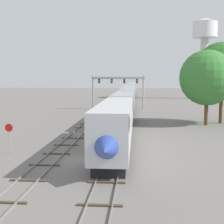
{
  "coord_description": "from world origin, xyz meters",
  "views": [
    {
      "loc": [
        4.02,
        -27.44,
        7.2
      ],
      "look_at": [
        1.0,
        12.0,
        3.0
      ],
      "focal_mm": 51.87,
      "sensor_mm": 36.0,
      "label": 1
    }
  ],
  "objects_px": {
    "passenger_train": "(130,94)",
    "trackside_tree_left": "(207,78)",
    "water_tower": "(205,38)",
    "signal_gantry": "(118,84)",
    "trackside_tree_mid": "(222,71)",
    "stop_sign": "(9,134)"
  },
  "relations": [
    {
      "from": "trackside_tree_mid",
      "to": "water_tower",
      "type": "bearing_deg",
      "value": 81.17
    },
    {
      "from": "stop_sign",
      "to": "trackside_tree_mid",
      "type": "bearing_deg",
      "value": 41.91
    },
    {
      "from": "passenger_train",
      "to": "trackside_tree_left",
      "type": "height_order",
      "value": "trackside_tree_left"
    },
    {
      "from": "trackside_tree_mid",
      "to": "trackside_tree_left",
      "type": "bearing_deg",
      "value": -141.57
    },
    {
      "from": "trackside_tree_mid",
      "to": "passenger_train",
      "type": "bearing_deg",
      "value": 111.42
    },
    {
      "from": "signal_gantry",
      "to": "trackside_tree_left",
      "type": "height_order",
      "value": "trackside_tree_left"
    },
    {
      "from": "passenger_train",
      "to": "stop_sign",
      "type": "height_order",
      "value": "passenger_train"
    },
    {
      "from": "water_tower",
      "to": "signal_gantry",
      "type": "bearing_deg",
      "value": -123.62
    },
    {
      "from": "signal_gantry",
      "to": "water_tower",
      "type": "bearing_deg",
      "value": 56.38
    },
    {
      "from": "passenger_train",
      "to": "signal_gantry",
      "type": "xyz_separation_m",
      "value": [
        -2.25,
        -17.54,
        3.07
      ]
    },
    {
      "from": "passenger_train",
      "to": "trackside_tree_left",
      "type": "relative_size",
      "value": 12.28
    },
    {
      "from": "passenger_train",
      "to": "trackside_tree_mid",
      "type": "bearing_deg",
      "value": -68.58
    },
    {
      "from": "passenger_train",
      "to": "water_tower",
      "type": "bearing_deg",
      "value": 43.2
    },
    {
      "from": "signal_gantry",
      "to": "trackside_tree_mid",
      "type": "xyz_separation_m",
      "value": [
        17.58,
        -21.55,
        2.63
      ]
    },
    {
      "from": "water_tower",
      "to": "trackside_tree_left",
      "type": "xyz_separation_m",
      "value": [
        -12.46,
        -64.79,
        -13.64
      ]
    },
    {
      "from": "passenger_train",
      "to": "stop_sign",
      "type": "bearing_deg",
      "value": -99.19
    },
    {
      "from": "passenger_train",
      "to": "signal_gantry",
      "type": "relative_size",
      "value": 11.58
    },
    {
      "from": "water_tower",
      "to": "trackside_tree_mid",
      "type": "height_order",
      "value": "water_tower"
    },
    {
      "from": "water_tower",
      "to": "stop_sign",
      "type": "xyz_separation_m",
      "value": [
        -35.07,
        -85.37,
        -18.97
      ]
    },
    {
      "from": "passenger_train",
      "to": "signal_gantry",
      "type": "height_order",
      "value": "signal_gantry"
    },
    {
      "from": "stop_sign",
      "to": "trackside_tree_left",
      "type": "height_order",
      "value": "trackside_tree_left"
    },
    {
      "from": "trackside_tree_mid",
      "to": "signal_gantry",
      "type": "bearing_deg",
      "value": 129.21
    }
  ]
}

